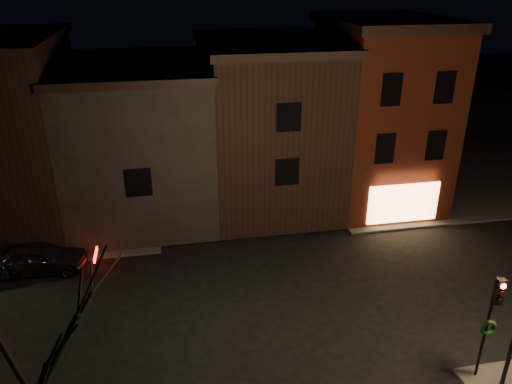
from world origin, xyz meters
The scene contains 8 objects.
ground centered at (0.00, 0.00, 0.00)m, with size 120.00×120.00×0.00m, color black.
sidewalk_far_right centered at (20.00, 20.00, 0.06)m, with size 30.00×30.00×0.12m, color #2D2B28.
corner_building centered at (8.00, 9.47, 5.40)m, with size 6.50×8.50×10.50m.
row_building_a centered at (1.50, 10.50, 4.83)m, with size 7.30×10.30×9.40m.
row_building_b centered at (-5.75, 10.50, 4.33)m, with size 7.80×10.30×8.40m.
traffic_signal centered at (5.60, -5.51, 2.81)m, with size 0.58×0.38×4.05m.
bare_tree_left centered at (-8.00, -7.00, 5.43)m, with size 5.60×5.60×7.50m.
parked_car_a centered at (-10.52, 4.45, 0.71)m, with size 1.68×4.18×1.42m, color black.
Camera 1 is at (-4.33, -16.93, 12.99)m, focal length 35.00 mm.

